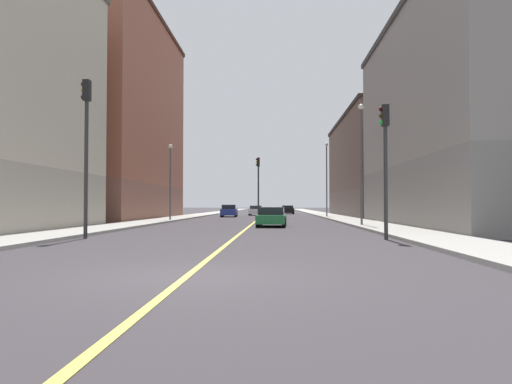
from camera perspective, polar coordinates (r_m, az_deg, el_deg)
ground_plane at (r=9.44m, az=-8.58°, el=-10.39°), size 400.00×400.00×0.00m
sidewalk_left at (r=58.53m, az=8.92°, el=-2.91°), size 3.08×168.00×0.15m
sidewalk_right at (r=59.03m, az=-7.26°, el=-2.90°), size 3.08×168.00×0.15m
lane_center_stripe at (r=58.20m, az=0.80°, el=-3.00°), size 0.16×154.00×0.01m
building_left_near at (r=34.08m, az=26.99°, el=8.32°), size 12.18×23.21×14.40m
building_left_mid at (r=58.35m, az=16.41°, el=3.03°), size 12.18×25.63×12.14m
building_right_midblock at (r=48.89m, az=-18.74°, el=8.79°), size 12.18×22.78×20.35m
traffic_light_left_near at (r=19.69m, az=15.87°, el=4.91°), size 0.40×0.32×5.60m
traffic_light_right_near at (r=20.90m, az=-20.52°, el=6.47°), size 0.40×0.32×6.80m
traffic_light_median_far at (r=45.86m, az=0.28°, el=1.60°), size 0.40×0.32×6.19m
street_lamp_left_near at (r=30.50m, az=13.05°, el=4.88°), size 0.36×0.36×7.87m
street_lamp_right_near at (r=39.87m, az=-10.68°, el=2.32°), size 0.36×0.36×6.51m
street_lamp_left_far at (r=50.59m, az=8.84°, el=2.45°), size 0.36×0.36×8.11m
car_white at (r=61.13m, az=-0.01°, el=-2.35°), size 1.84×4.19×1.30m
car_teal at (r=76.94m, az=3.96°, el=-2.18°), size 1.94×4.07×1.30m
car_blue at (r=53.84m, az=-3.38°, el=-2.37°), size 2.00×4.62×1.43m
car_black at (r=69.75m, az=3.99°, el=-2.24°), size 1.97×3.96×1.30m
car_green at (r=29.98m, az=1.98°, el=-3.16°), size 2.01×4.16×1.28m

